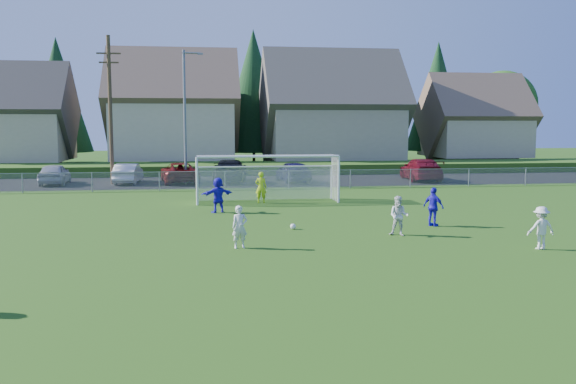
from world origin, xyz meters
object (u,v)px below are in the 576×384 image
soccer_ball (293,226)px  car_a (54,174)px  car_b (128,173)px  car_e (293,172)px  car_g (421,169)px  soccer_goal (267,171)px  player_white_a (240,227)px  car_d (230,171)px  player_white_c (541,228)px  player_blue_a (434,207)px  player_white_b (399,216)px  player_blue_b (218,195)px  car_c (180,173)px  goalkeeper (261,187)px

soccer_ball → car_a: size_ratio=0.05×
car_a → car_b: size_ratio=1.01×
car_e → car_g: car_g is taller
car_b → soccer_goal: (8.46, -11.09, 0.94)m
player_white_a → car_d: (0.72, 22.98, 0.10)m
player_white_c → player_blue_a: bearing=-68.7°
player_white_c → car_g: (4.74, 23.95, 0.09)m
player_blue_a → car_a: (-19.15, 19.74, -0.07)m
soccer_goal → car_g: bearing=40.1°
soccer_ball → player_white_b: player_white_b is taller
car_a → player_blue_b: bearing=123.0°
car_g → soccer_goal: size_ratio=0.74×
player_white_b → car_e: size_ratio=0.33×
soccer_ball → player_white_a: player_white_a is taller
player_blue_b → car_c: (-2.28, 14.74, -0.11)m
player_white_b → car_g: size_ratio=0.27×
player_white_c → car_g: 24.42m
car_a → car_b: 4.87m
car_d → player_white_c: bearing=115.1°
player_white_c → car_e: size_ratio=0.32×
player_white_a → car_a: car_a is taller
soccer_ball → player_white_a: bearing=-124.3°
car_a → car_g: bearing=175.7°
car_g → player_white_a: bearing=63.8°
car_c → car_e: car_e is taller
car_a → car_e: 16.28m
car_d → car_g: bearing=-177.6°
player_white_b → player_blue_a: player_blue_a is taller
soccer_ball → car_g: (12.25, 19.07, 0.69)m
car_e → car_c: bearing=-12.3°
car_a → car_c: 8.38m
player_white_a → goalkeeper: size_ratio=0.87×
player_white_a → soccer_goal: 12.24m
car_c → player_white_c: bearing=109.4°
car_b → car_e: bearing=178.8°
goalkeeper → car_a: 17.37m
player_white_a → player_blue_b: (-0.50, 8.32, 0.11)m
player_white_b → car_c: size_ratio=0.29×
car_b → car_d: car_d is taller
car_d → car_e: size_ratio=1.26×
car_b → soccer_goal: bearing=130.4°
car_e → player_blue_b: bearing=61.6°
player_blue_a → car_d: 21.00m
goalkeeper → soccer_goal: (0.37, 0.55, 0.81)m
player_blue_b → car_c: player_blue_b is taller
car_a → soccer_ball: bearing=121.4°
player_blue_b → goalkeeper: size_ratio=1.00×
player_white_c → goalkeeper: bearing=-57.6°
player_white_b → car_a: bearing=155.6°
car_a → car_d: bearing=176.8°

